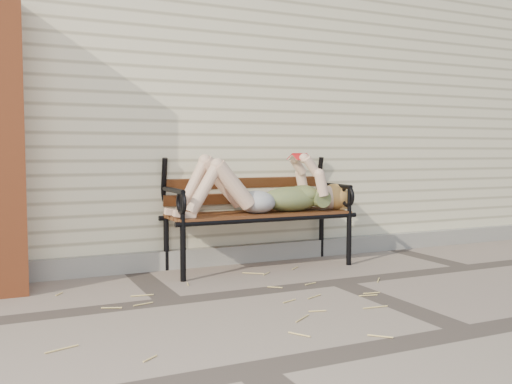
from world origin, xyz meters
name	(u,v)px	position (x,y,z in m)	size (l,w,h in m)	color
ground	(338,282)	(0.00, 0.00, 0.00)	(80.00, 80.00, 0.00)	#76655A
house_wall	(199,104)	(0.00, 3.00, 1.50)	(8.00, 4.00, 3.00)	beige
foundation_strip	(277,251)	(0.00, 0.97, 0.07)	(8.00, 0.10, 0.15)	gray
garden_bench	(254,194)	(-0.29, 0.82, 0.59)	(1.63, 0.65, 1.05)	black
reading_woman	(263,191)	(-0.28, 0.69, 0.63)	(1.54, 0.35, 0.48)	#092D44
straw_scatter	(217,300)	(-0.98, -0.11, 0.01)	(3.05, 1.59, 0.01)	#D8BA69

